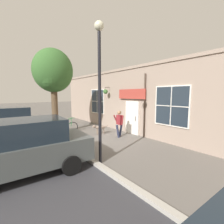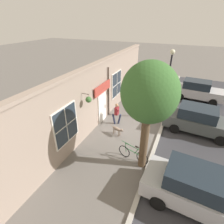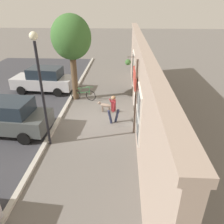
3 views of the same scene
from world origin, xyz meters
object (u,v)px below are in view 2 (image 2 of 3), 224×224
dog_on_leash (117,129)px  parked_car_nearest_curb (198,190)px  leaning_bicycle (133,154)px  parked_car_mid_block (199,120)px  parked_car_far_end (198,90)px  street_tree_by_curb (150,96)px  pedestrian_walking (117,112)px  street_lamp (169,76)px

dog_on_leash → parked_car_nearest_curb: (4.64, -3.15, 0.45)m
leaning_bicycle → parked_car_mid_block: 5.22m
parked_car_mid_block → parked_car_far_end: (-0.11, 5.65, 0.00)m
street_tree_by_curb → parked_car_nearest_curb: bearing=-27.4°
pedestrian_walking → parked_car_nearest_curb: (5.21, -4.39, -0.05)m
parked_car_far_end → street_lamp: size_ratio=0.89×
street_lamp → parked_car_far_end: bearing=64.8°
street_tree_by_curb → parked_car_far_end: (2.35, 10.02, -2.95)m
dog_on_leash → parked_car_nearest_curb: parked_car_nearest_curb is taller
leaning_bicycle → pedestrian_walking: bearing=126.1°
leaning_bicycle → parked_car_mid_block: (3.04, 4.22, 0.50)m
pedestrian_walking → leaning_bicycle: size_ratio=0.92×
leaning_bicycle → parked_car_nearest_curb: bearing=-25.2°
pedestrian_walking → leaning_bicycle: pedestrian_walking is taller
pedestrian_walking → street_lamp: street_lamp is taller
parked_car_mid_block → street_tree_by_curb: bearing=-119.4°
pedestrian_walking → dog_on_leash: (0.57, -1.25, -0.50)m
street_lamp → leaning_bicycle: bearing=-97.6°
parked_car_nearest_curb → pedestrian_walking: bearing=139.9°
dog_on_leash → parked_car_mid_block: size_ratio=0.24×
street_lamp → dog_on_leash: bearing=-123.8°
parked_car_mid_block → parked_car_far_end: bearing=91.1°
parked_car_nearest_curb → dog_on_leash: bearing=145.9°
dog_on_leash → parked_car_nearest_curb: size_ratio=0.24×
dog_on_leash → parked_car_far_end: parked_car_far_end is taller
dog_on_leash → street_lamp: size_ratio=0.22×
leaning_bicycle → street_tree_by_curb: bearing=-14.8°
street_tree_by_curb → parked_car_far_end: size_ratio=1.20×
leaning_bicycle → street_lamp: size_ratio=0.35×
dog_on_leash → street_tree_by_curb: (2.17, -1.86, 3.40)m
parked_car_nearest_curb → parked_car_far_end: bearing=90.6°
pedestrian_walking → parked_car_far_end: 8.58m
parked_car_mid_block → pedestrian_walking: bearing=-166.4°
parked_car_nearest_curb → parked_car_mid_block: 5.65m
street_tree_by_curb → leaning_bicycle: 3.51m
pedestrian_walking → parked_car_mid_block: parked_car_mid_block is taller
dog_on_leash → parked_car_mid_block: parked_car_mid_block is taller
parked_car_far_end → pedestrian_walking: bearing=-126.4°
parked_car_far_end → street_lamp: street_lamp is taller
leaning_bicycle → parked_car_mid_block: parked_car_mid_block is taller
parked_car_far_end → dog_on_leash: bearing=-119.0°
parked_car_nearest_curb → parked_car_mid_block: bearing=90.2°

